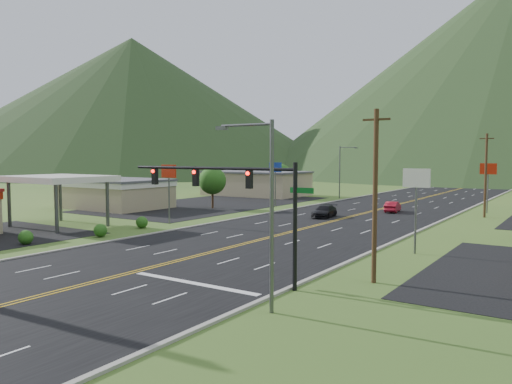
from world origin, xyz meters
The scene contains 17 objects.
traffic_signal centered at (6.48, 14.00, 5.33)m, with size 13.10×0.43×7.00m.
streetlight_east centered at (11.18, 10.00, 5.18)m, with size 3.28×0.25×9.00m.
streetlight_west centered at (-11.68, 70.00, 5.18)m, with size 3.28×0.25×9.00m.
gas_canopy centered at (-22.00, 22.00, 4.87)m, with size 10.00×8.00×5.30m.
building_west_mid centered at (-32.00, 38.00, 2.27)m, with size 14.40×10.40×4.10m.
building_west_far centered at (-28.00, 68.00, 2.26)m, with size 18.40×11.40×4.50m.
pole_sign_west_a centered at (-14.00, 30.00, 5.05)m, with size 2.00×0.18×6.40m.
pole_sign_west_b centered at (-14.00, 52.00, 5.05)m, with size 2.00×0.18×6.40m.
pole_sign_east_a centered at (13.00, 28.00, 5.05)m, with size 2.00×0.18×6.40m.
pole_sign_east_b centered at (13.00, 60.00, 5.05)m, with size 2.00×0.18×6.40m.
tree_west_a centered at (-20.00, 45.00, 3.89)m, with size 3.84×3.84×5.82m.
tree_west_b centered at (-25.00, 72.00, 3.89)m, with size 3.84×3.84×5.82m.
utility_pole_a centered at (13.50, 18.00, 5.13)m, with size 1.60×0.28×10.00m.
utility_pole_b centered at (13.50, 55.00, 5.13)m, with size 1.60×0.28×10.00m.
mountain_nw centered at (-148.49, 148.49, 30.00)m, with size 190.00×190.00×60.00m, color #203518.
car_dark_mid centered at (-2.36, 44.25, 0.71)m, with size 1.99×4.89×1.42m, color black.
car_red_far centered at (2.61, 54.17, 0.70)m, with size 1.47×4.22×1.39m, color maroon.
Camera 1 is at (23.59, -9.47, 7.34)m, focal length 35.00 mm.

